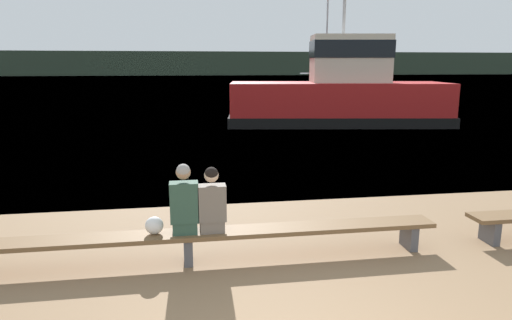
{
  "coord_description": "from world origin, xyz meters",
  "views": [
    {
      "loc": [
        -1.18,
        -2.66,
        2.69
      ],
      "look_at": [
        0.25,
        6.33,
        0.78
      ],
      "focal_mm": 32.0,
      "sensor_mm": 36.0,
      "label": 1
    }
  ],
  "objects_px": {
    "person_left": "(184,203)",
    "moored_sailboat": "(330,94)",
    "tugboat_red": "(340,97)",
    "bench_main": "(188,238)",
    "shopping_bag": "(154,225)",
    "person_right": "(212,204)"
  },
  "relations": [
    {
      "from": "person_left",
      "to": "moored_sailboat",
      "type": "distance_m",
      "value": 27.95
    },
    {
      "from": "tugboat_red",
      "to": "moored_sailboat",
      "type": "distance_m",
      "value": 12.4
    },
    {
      "from": "person_left",
      "to": "moored_sailboat",
      "type": "xyz_separation_m",
      "value": [
        10.55,
        25.88,
        -0.24
      ]
    },
    {
      "from": "bench_main",
      "to": "person_left",
      "type": "xyz_separation_m",
      "value": [
        -0.03,
        0.0,
        0.5
      ]
    },
    {
      "from": "bench_main",
      "to": "moored_sailboat",
      "type": "height_order",
      "value": "moored_sailboat"
    },
    {
      "from": "bench_main",
      "to": "shopping_bag",
      "type": "relative_size",
      "value": 29.12
    },
    {
      "from": "person_left",
      "to": "moored_sailboat",
      "type": "bearing_deg",
      "value": 67.81
    },
    {
      "from": "bench_main",
      "to": "person_right",
      "type": "xyz_separation_m",
      "value": [
        0.34,
        0.0,
        0.47
      ]
    },
    {
      "from": "person_right",
      "to": "shopping_bag",
      "type": "bearing_deg",
      "value": 179.0
    },
    {
      "from": "person_left",
      "to": "person_right",
      "type": "height_order",
      "value": "person_left"
    },
    {
      "from": "bench_main",
      "to": "person_right",
      "type": "bearing_deg",
      "value": 0.6
    },
    {
      "from": "bench_main",
      "to": "tugboat_red",
      "type": "height_order",
      "value": "tugboat_red"
    },
    {
      "from": "person_right",
      "to": "tugboat_red",
      "type": "bearing_deg",
      "value": 64.38
    },
    {
      "from": "shopping_bag",
      "to": "tugboat_red",
      "type": "xyz_separation_m",
      "value": [
        7.49,
        13.97,
        0.7
      ]
    },
    {
      "from": "bench_main",
      "to": "person_left",
      "type": "bearing_deg",
      "value": 176.49
    },
    {
      "from": "person_left",
      "to": "tugboat_red",
      "type": "xyz_separation_m",
      "value": [
        7.08,
        13.99,
        0.4
      ]
    },
    {
      "from": "bench_main",
      "to": "person_right",
      "type": "height_order",
      "value": "person_right"
    },
    {
      "from": "person_right",
      "to": "shopping_bag",
      "type": "height_order",
      "value": "person_right"
    },
    {
      "from": "person_right",
      "to": "person_left",
      "type": "bearing_deg",
      "value": -179.77
    },
    {
      "from": "bench_main",
      "to": "moored_sailboat",
      "type": "bearing_deg",
      "value": 67.88
    },
    {
      "from": "shopping_bag",
      "to": "tugboat_red",
      "type": "bearing_deg",
      "value": 61.8
    },
    {
      "from": "person_right",
      "to": "moored_sailboat",
      "type": "height_order",
      "value": "moored_sailboat"
    }
  ]
}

